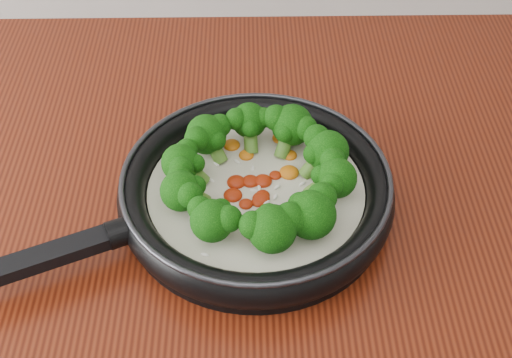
{
  "coord_description": "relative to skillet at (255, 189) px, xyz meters",
  "views": [
    {
      "loc": [
        -0.0,
        0.47,
        1.52
      ],
      "look_at": [
        0.01,
        1.05,
        0.95
      ],
      "focal_mm": 48.7,
      "sensor_mm": 36.0,
      "label": 1
    }
  ],
  "objects": [
    {
      "name": "skillet",
      "position": [
        0.0,
        0.0,
        0.0
      ],
      "size": [
        0.54,
        0.43,
        0.09
      ],
      "color": "black",
      "rests_on": "counter"
    }
  ]
}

